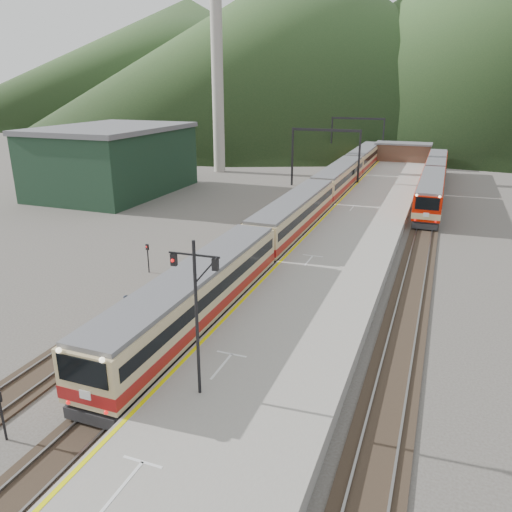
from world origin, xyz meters
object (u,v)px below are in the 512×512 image
at_px(worker, 127,309).
at_px(second_train, 433,180).
at_px(main_train, 320,194).
at_px(signal_mast, 196,304).

bearing_deg(worker, second_train, -82.90).
height_order(main_train, signal_mast, signal_mast).
bearing_deg(worker, main_train, -71.51).
height_order(second_train, signal_mast, signal_mast).
relative_size(main_train, worker, 44.60).
bearing_deg(signal_mast, main_train, 95.80).
distance_m(signal_mast, worker, 11.11).
height_order(main_train, worker, main_train).
xyz_separation_m(second_train, worker, (-15.77, -45.19, -0.98)).
bearing_deg(second_train, main_train, -128.98).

